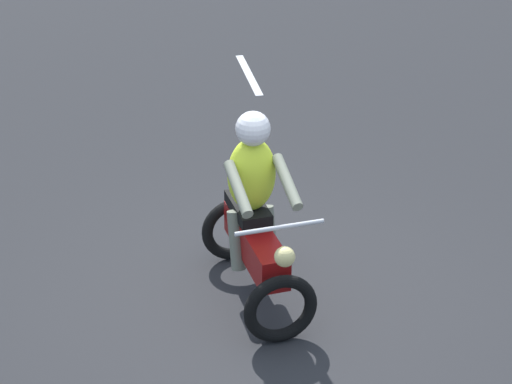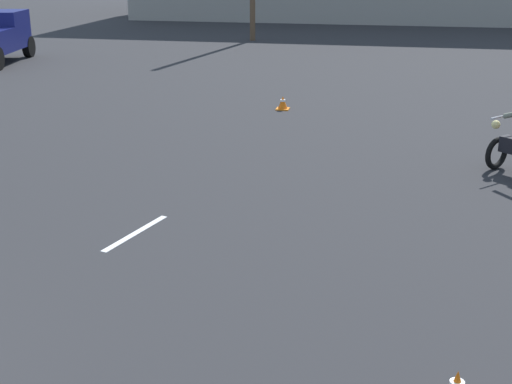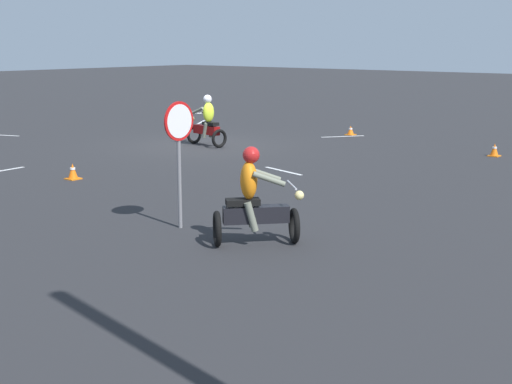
# 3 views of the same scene
# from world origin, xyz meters

# --- Properties ---
(ground_plane) EXTENTS (120.00, 120.00, 0.00)m
(ground_plane) POSITION_xyz_m (0.00, 0.00, 0.00)
(ground_plane) COLOR #28282B
(motorcycle_rider_foreground) EXTENTS (0.83, 1.55, 1.66)m
(motorcycle_rider_foreground) POSITION_xyz_m (0.02, 0.20, 0.73)
(motorcycle_rider_foreground) COLOR black
(motorcycle_rider_foreground) RESTS_ON ground
(motorcycle_rider_background) EXTENTS (1.44, 1.38, 1.66)m
(motorcycle_rider_background) POSITION_xyz_m (8.03, 8.74, 0.73)
(motorcycle_rider_background) COLOR black
(motorcycle_rider_background) RESTS_ON ground
(stop_sign) EXTENTS (0.70, 0.08, 2.30)m
(stop_sign) POSITION_xyz_m (8.01, 7.01, 1.63)
(stop_sign) COLOR slate
(stop_sign) RESTS_ON ground
(traffic_cone_near_left) EXTENTS (0.32, 0.32, 0.40)m
(traffic_cone_near_left) POSITION_xyz_m (6.37, 1.60, 0.19)
(traffic_cone_near_left) COLOR orange
(traffic_cone_near_left) RESTS_ON ground
(traffic_cone_near_right) EXTENTS (0.32, 0.32, 0.34)m
(traffic_cone_near_right) POSITION_xyz_m (-5.29, 2.37, 0.16)
(traffic_cone_near_right) COLOR orange
(traffic_cone_near_right) RESTS_ON ground
(traffic_cone_mid_center) EXTENTS (0.32, 0.32, 0.38)m
(traffic_cone_mid_center) POSITION_xyz_m (-3.75, 8.30, 0.18)
(traffic_cone_mid_center) COLOR orange
(traffic_cone_mid_center) RESTS_ON ground
(lane_stripe_n) EXTENTS (0.47, 1.46, 0.01)m
(lane_stripe_n) POSITION_xyz_m (2.17, 4.93, 0.00)
(lane_stripe_n) COLOR silver
(lane_stripe_n) RESTS_ON ground
(lane_stripe_nw) EXTENTS (1.40, 1.02, 0.01)m
(lane_stripe_nw) POSITION_xyz_m (-4.76, 2.38, 0.00)
(lane_stripe_nw) COLOR silver
(lane_stripe_nw) RESTS_ON ground
(lane_stripe_sw) EXTENTS (1.33, 0.89, 0.01)m
(lane_stripe_sw) POSITION_xyz_m (-4.93, -4.77, 0.00)
(lane_stripe_sw) COLOR silver
(lane_stripe_sw) RESTS_ON ground
(lane_stripe_s) EXTENTS (0.56, 1.32, 0.01)m
(lane_stripe_s) POSITION_xyz_m (2.76, -7.39, 0.00)
(lane_stripe_s) COLOR silver
(lane_stripe_s) RESTS_ON ground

